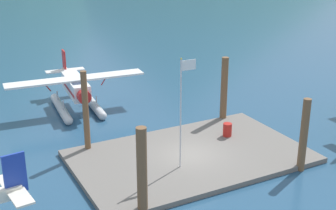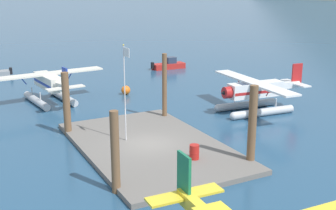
# 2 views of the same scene
# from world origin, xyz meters

# --- Properties ---
(ground_plane) EXTENTS (1200.00, 1200.00, 0.00)m
(ground_plane) POSITION_xyz_m (0.00, 0.00, 0.00)
(ground_plane) COLOR navy
(dock_platform) EXTENTS (13.89, 8.51, 0.30)m
(dock_platform) POSITION_xyz_m (0.00, 0.00, 0.15)
(dock_platform) COLOR #66605B
(dock_platform) RESTS_ON ground
(piling_near_left) EXTENTS (0.50, 0.50, 4.52)m
(piling_near_left) POSITION_xyz_m (-5.04, -4.03, 2.26)
(piling_near_left) COLOR brown
(piling_near_left) RESTS_ON ground
(piling_near_right) EXTENTS (0.44, 0.44, 4.34)m
(piling_near_right) POSITION_xyz_m (4.87, -4.20, 2.17)
(piling_near_right) COLOR brown
(piling_near_right) RESTS_ON ground
(piling_far_left) EXTENTS (0.37, 0.37, 5.25)m
(piling_far_left) POSITION_xyz_m (-5.19, 3.74, 2.63)
(piling_far_left) COLOR brown
(piling_far_left) RESTS_ON ground
(piling_far_right) EXTENTS (0.49, 0.49, 4.79)m
(piling_far_right) POSITION_xyz_m (5.16, 4.13, 2.40)
(piling_far_right) COLOR brown
(piling_far_right) RESTS_ON ground
(flagpole) EXTENTS (0.95, 0.10, 6.38)m
(flagpole) POSITION_xyz_m (-1.23, -1.12, 4.25)
(flagpole) COLOR silver
(flagpole) RESTS_ON dock_platform
(fuel_drum) EXTENTS (0.62, 0.62, 0.88)m
(fuel_drum) POSITION_xyz_m (3.53, 1.24, 0.74)
(fuel_drum) COLOR #AD1E19
(fuel_drum) RESTS_ON dock_platform
(seaplane_white_bow_left) EXTENTS (10.48, 7.97, 3.84)m
(seaplane_white_bow_left) POSITION_xyz_m (-3.51, 11.34, 1.58)
(seaplane_white_bow_left) COLOR #B7BABF
(seaplane_white_bow_left) RESTS_ON ground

